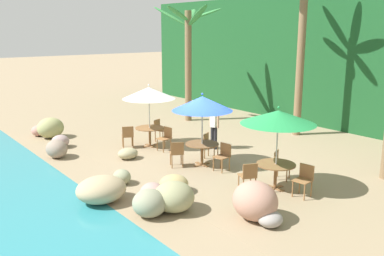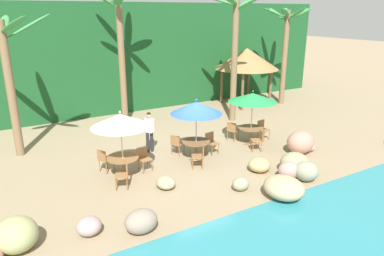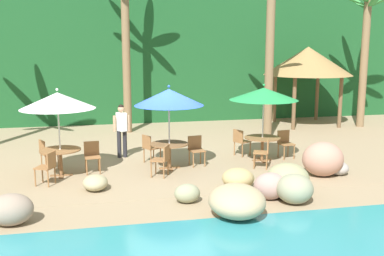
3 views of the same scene
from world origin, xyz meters
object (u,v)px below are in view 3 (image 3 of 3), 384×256
object	(u,v)px
dining_table_white	(60,154)
palapa_hut	(308,61)
chair_green_seaward	(285,142)
palm_tree_third	(270,30)
umbrella_blue	(169,97)
chair_blue_inland	(150,147)
umbrella_green	(264,94)
chair_green_inland	(240,140)
dining_table_blue	(169,148)
dining_table_green	(262,141)
chair_white_inland	(46,152)
palm_tree_fourth	(366,34)
chair_blue_seaward	(196,148)
chair_blue_left	(163,158)
palm_tree_second	(125,24)
waiter_in_white	(122,127)
chair_white_left	(48,166)
chair_green_left	(264,151)
umbrella_white	(58,101)
chair_white_seaward	(92,155)

from	to	relation	value
dining_table_white	palapa_hut	xyz separation A→B (m)	(10.15, 6.13, 2.18)
chair_green_seaward	palm_tree_third	distance (m)	4.76
umbrella_blue	chair_blue_inland	distance (m)	1.78
umbrella_green	chair_green_inland	world-z (taller)	umbrella_green
dining_table_blue	palapa_hut	world-z (taller)	palapa_hut
dining_table_green	chair_green_seaward	world-z (taller)	chair_green_seaward
dining_table_green	chair_white_inland	bearing A→B (deg)	177.08
chair_green_seaward	palm_tree_fourth	size ratio (longest dim) A/B	0.15
chair_blue_seaward	chair_green_inland	distance (m)	1.81
chair_white_inland	palm_tree_fourth	world-z (taller)	palm_tree_fourth
chair_blue_left	palm_tree_fourth	xyz separation A→B (m)	(9.55, 5.80, 3.44)
chair_blue_left	chair_blue_inland	bearing A→B (deg)	96.66
dining_table_green	palm_tree_fourth	size ratio (longest dim) A/B	0.19
chair_white_inland	chair_blue_seaward	size ratio (longest dim) A/B	1.00
dining_table_white	chair_blue_left	bearing A→B (deg)	-13.92
dining_table_green	chair_green_inland	size ratio (longest dim) A/B	1.26
palm_tree_second	waiter_in_white	xyz separation A→B (m)	(-0.49, -4.22, -3.33)
dining_table_green	palapa_hut	bearing A→B (deg)	53.80
chair_white_inland	chair_white_left	xyz separation A→B (m)	(0.19, -1.54, 0.00)
dining_table_blue	palm_tree_fourth	size ratio (longest dim) A/B	0.19
umbrella_blue	chair_green_left	size ratio (longest dim) A/B	2.78
dining_table_green	palm_tree_third	size ratio (longest dim) A/B	0.18
dining_table_blue	palm_tree_second	bearing A→B (deg)	97.53
chair_blue_inland	palm_tree_fourth	xyz separation A→B (m)	(9.72, 4.30, 3.44)
chair_white_left	umbrella_white	bearing A→B (deg)	72.34
chair_white_inland	umbrella_blue	xyz separation A→B (m)	(3.46, -0.60, 1.56)
umbrella_green	chair_white_seaward	bearing A→B (deg)	-177.35
chair_white_left	palapa_hut	world-z (taller)	palapa_hut
dining_table_blue	palm_tree_third	bearing A→B (deg)	39.37
umbrella_white	umbrella_green	bearing A→B (deg)	3.89
chair_white_inland	palm_tree_third	distance (m)	9.13
chair_white_seaward	palapa_hut	world-z (taller)	palapa_hut
chair_blue_inland	chair_green_seaward	bearing A→B (deg)	-2.99
chair_blue_inland	umbrella_green	bearing A→B (deg)	-7.08
umbrella_white	chair_blue_seaward	world-z (taller)	umbrella_white
chair_green_seaward	chair_white_seaward	bearing A→B (deg)	-175.77
chair_white_left	umbrella_blue	size ratio (longest dim) A/B	0.36
chair_white_left	dining_table_green	bearing A→B (deg)	11.10
umbrella_white	chair_green_seaward	xyz separation A→B (m)	(6.78, 0.61, -1.56)
chair_white_inland	chair_green_left	size ratio (longest dim) A/B	1.00
chair_green_inland	palm_tree_fourth	xyz separation A→B (m)	(6.77, 4.01, 3.44)
umbrella_green	palm_tree_fourth	xyz separation A→B (m)	(6.30, 4.73, 1.88)
chair_white_seaward	palm_tree_third	size ratio (longest dim) A/B	0.14
chair_white_seaward	umbrella_white	bearing A→B (deg)	-168.69
chair_green_inland	umbrella_white	bearing A→B (deg)	-168.48
chair_white_seaward	waiter_in_white	xyz separation A→B (m)	(0.92, 1.55, 0.47)
umbrella_white	umbrella_blue	xyz separation A→B (m)	(3.02, 0.13, 0.00)
chair_green_inland	chair_blue_seaward	bearing A→B (deg)	-154.25
chair_white_inland	dining_table_green	bearing A→B (deg)	-2.92
umbrella_blue	umbrella_green	xyz separation A→B (m)	(2.94, 0.28, -0.00)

